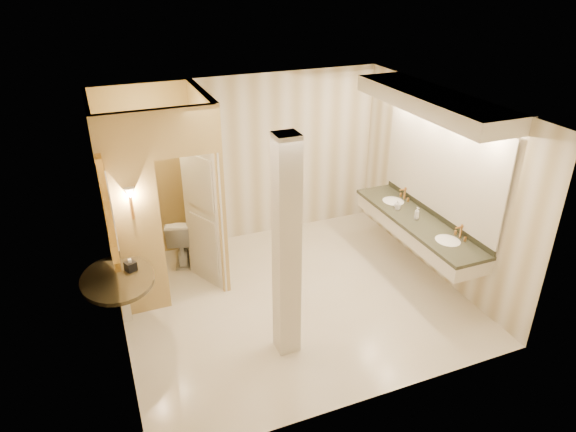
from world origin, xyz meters
The scene contains 16 objects.
floor centered at (0.00, 0.00, 0.00)m, with size 4.50×4.50×0.00m, color silver.
ceiling centered at (0.00, 0.00, 2.70)m, with size 4.50×4.50×0.00m, color white.
wall_back centered at (0.00, 2.00, 1.35)m, with size 4.50×0.02×2.70m, color beige.
wall_front centered at (0.00, -2.00, 1.35)m, with size 4.50×0.02×2.70m, color beige.
wall_left centered at (-2.25, 0.00, 1.35)m, with size 0.02×4.00×2.70m, color beige.
wall_right centered at (2.25, 0.00, 1.35)m, with size 0.02×4.00×2.70m, color beige.
toilet_closet centered at (-1.12, 0.97, 1.39)m, with size 1.50×1.55×2.70m.
wall_sconce centered at (-1.93, 0.43, 1.73)m, with size 0.14×0.14×0.42m.
vanity centered at (1.98, -0.02, 1.63)m, with size 0.75×2.67×2.09m.
console_shelf centered at (-2.21, 0.04, 1.35)m, with size 1.07×1.07×1.98m.
pillar centered at (-0.45, -0.90, 1.35)m, with size 0.26×0.26×2.70m, color beige.
tissue_box centered at (-2.06, 0.13, 0.93)m, with size 0.12×0.12×0.12m, color black.
toilet centered at (-1.19, 1.58, 0.38)m, with size 0.43×0.75×0.77m, color white.
soap_bottle_a centered at (1.85, 0.37, 0.94)m, with size 0.06×0.06×0.12m, color beige.
soap_bottle_b centered at (1.87, 0.41, 0.94)m, with size 0.10×0.10×0.12m, color silver.
soap_bottle_c centered at (1.93, 0.00, 0.97)m, with size 0.07×0.07×0.18m, color #C6B28C.
Camera 1 is at (-2.25, -5.42, 4.24)m, focal length 32.00 mm.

